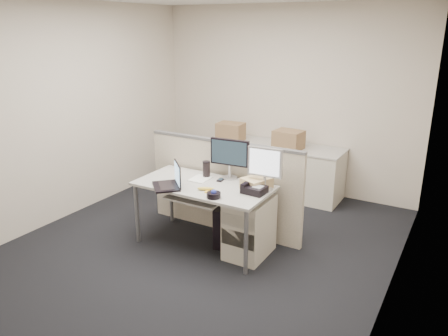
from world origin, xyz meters
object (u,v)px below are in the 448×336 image
Objects in this scene: desk_phone at (254,190)px; desk at (204,190)px; laptop at (166,176)px; monitor_main at (230,159)px.

desk is at bearing -172.37° from desk_phone.
desk_phone is (0.90, 0.32, -0.09)m from laptop.
monitor_main is 1.31× the size of laptop.
laptop is 1.48× the size of desk_phone.
laptop is at bearing -156.72° from desk_phone.
desk is 6.35× the size of desk_phone.
desk is 4.29× the size of laptop.
desk_phone is (0.60, 0.04, 0.10)m from desk.
desk_phone is (0.45, -0.28, -0.19)m from monitor_main.
desk_phone is at bearing 4.09° from desk.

